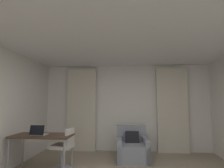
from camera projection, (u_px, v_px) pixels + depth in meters
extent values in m
cube|color=silver|center=(126.00, 107.00, 5.65)|extent=(5.12, 0.06, 2.60)
cube|color=white|center=(123.00, 25.00, 2.78)|extent=(5.12, 6.12, 0.06)
cube|color=beige|center=(81.00, 109.00, 5.63)|extent=(0.90, 0.06, 2.50)
cube|color=beige|center=(173.00, 109.00, 5.40)|extent=(0.90, 0.06, 2.50)
cube|color=gray|center=(133.00, 152.00, 4.62)|extent=(0.82, 0.90, 0.42)
cube|color=gray|center=(131.00, 133.00, 5.02)|extent=(0.79, 0.18, 0.41)
cube|color=gray|center=(146.00, 149.00, 4.62)|extent=(0.16, 0.87, 0.56)
cube|color=gray|center=(119.00, 149.00, 4.64)|extent=(0.16, 0.87, 0.56)
cube|color=black|center=(132.00, 138.00, 4.78)|extent=(0.37, 0.22, 0.37)
cube|color=#4C3828|center=(43.00, 136.00, 3.96)|extent=(1.27, 0.63, 0.04)
cylinder|color=#99999E|center=(23.00, 150.00, 4.23)|extent=(0.04, 0.04, 0.72)
cylinder|color=#99999E|center=(72.00, 151.00, 4.13)|extent=(0.04, 0.04, 0.72)
cylinder|color=#99999E|center=(8.00, 156.00, 3.71)|extent=(0.04, 0.04, 0.72)
cylinder|color=#99999E|center=(64.00, 158.00, 3.61)|extent=(0.04, 0.04, 0.72)
cylinder|color=gray|center=(62.00, 159.00, 3.97)|extent=(0.06, 0.06, 0.46)
cube|color=silver|center=(62.00, 146.00, 3.99)|extent=(0.45, 0.45, 0.08)
cube|color=silver|center=(70.00, 137.00, 3.98)|extent=(0.10, 0.36, 0.34)
cube|color=#ADADB2|center=(40.00, 134.00, 3.94)|extent=(0.34, 0.24, 0.02)
cube|color=black|center=(37.00, 130.00, 3.85)|extent=(0.32, 0.08, 0.20)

